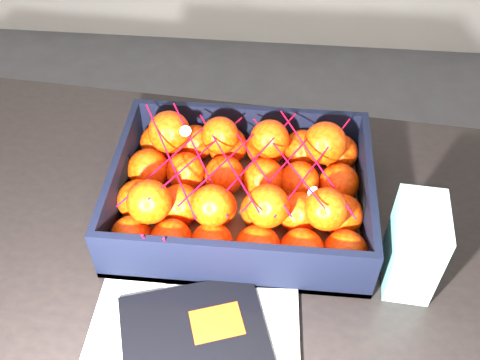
{
  "coord_description": "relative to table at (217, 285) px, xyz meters",
  "views": [
    {
      "loc": [
        0.43,
        -0.62,
        1.5
      ],
      "look_at": [
        0.38,
        -0.01,
        0.86
      ],
      "focal_mm": 41.25,
      "sensor_mm": 36.0,
      "label": 1
    }
  ],
  "objects": [
    {
      "name": "table",
      "position": [
        0.0,
        0.0,
        0.0
      ],
      "size": [
        1.26,
        0.89,
        0.75
      ],
      "color": "black",
      "rests_on": "ground"
    },
    {
      "name": "clementine_heap",
      "position": [
        0.04,
        0.1,
        0.16
      ],
      "size": [
        0.42,
        0.31,
        0.13
      ],
      "color": "#EE3105",
      "rests_on": "produce_crate"
    },
    {
      "name": "retail_carton",
      "position": [
        0.31,
        -0.02,
        0.18
      ],
      "size": [
        0.08,
        0.11,
        0.16
      ],
      "primitive_type": "cube",
      "rotation": [
        0.0,
        0.0,
        -0.07
      ],
      "color": "white",
      "rests_on": "table"
    },
    {
      "name": "mesh_net",
      "position": [
        0.03,
        0.09,
        0.22
      ],
      "size": [
        0.36,
        0.29,
        0.11
      ],
      "color": "#BB0726",
      "rests_on": "clementine_heap"
    },
    {
      "name": "produce_crate",
      "position": [
        0.04,
        0.1,
        0.13
      ],
      "size": [
        0.44,
        0.33,
        0.11
      ],
      "color": "olive",
      "rests_on": "table"
    }
  ]
}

